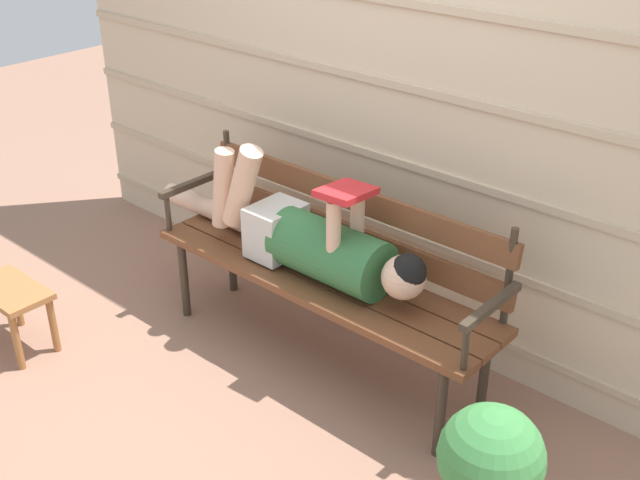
% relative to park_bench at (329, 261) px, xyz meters
% --- Properties ---
extents(ground_plane, '(12.00, 12.00, 0.00)m').
position_rel_park_bench_xyz_m(ground_plane, '(-0.00, -0.17, -0.52)').
color(ground_plane, '#936B56').
extents(house_siding, '(4.50, 0.08, 2.54)m').
position_rel_park_bench_xyz_m(house_siding, '(-0.00, 0.44, 0.75)').
color(house_siding, beige).
rests_on(house_siding, ground).
extents(park_bench, '(1.80, 0.45, 0.92)m').
position_rel_park_bench_xyz_m(park_bench, '(0.00, 0.00, 0.00)').
color(park_bench, brown).
rests_on(park_bench, ground).
extents(reclining_person, '(1.70, 0.27, 0.55)m').
position_rel_park_bench_xyz_m(reclining_person, '(-0.06, -0.07, 0.12)').
color(reclining_person, '#33703D').
extents(footstool, '(0.43, 0.24, 0.34)m').
position_rel_park_bench_xyz_m(footstool, '(-1.20, -0.97, -0.26)').
color(footstool, '#9E6638').
rests_on(footstool, ground).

